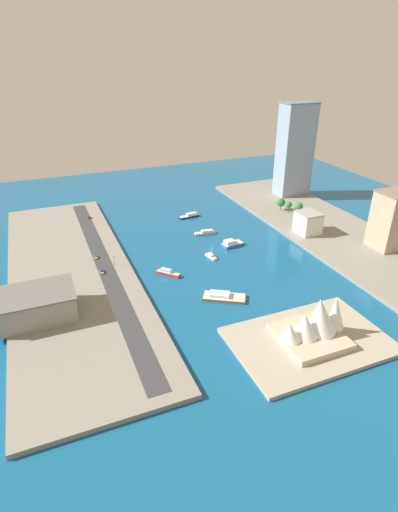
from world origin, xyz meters
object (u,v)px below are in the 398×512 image
hotel_broad_white (308,223)px  opera_landmark (315,324)px  barge_flat_brown (223,297)px  tower_tall_glass (295,150)px  tugboat_red (168,273)px  traffic_light_waterfront (114,260)px  taxi_yellow_cab (96,257)px  sailboat_small_white (211,256)px  catamaran_blue (232,244)px  carpark_squat_concrete (35,305)px  pickup_red (89,217)px  apartment_midrise_tan (394,220)px  yacht_sleek_gray (206,233)px  patrol_launch_navy (190,216)px  sedan_silver (102,271)px

hotel_broad_white → opera_landmark: bearing=55.5°
barge_flat_brown → tower_tall_glass: (-131.24, -132.42, 40.81)m
barge_flat_brown → hotel_broad_white: size_ratio=1.45×
tugboat_red → tower_tall_glass: tower_tall_glass is taller
traffic_light_waterfront → taxi_yellow_cab: bearing=-60.0°
sailboat_small_white → taxi_yellow_cab: size_ratio=2.32×
catamaran_blue → carpark_squat_concrete: (128.29, 40.18, 7.57)m
catamaran_blue → opera_landmark: size_ratio=0.48×
pickup_red → taxi_yellow_cab: 71.25m
taxi_yellow_cab → apartment_midrise_tan: bearing=162.8°
catamaran_blue → carpark_squat_concrete: 134.65m
yacht_sleek_gray → tower_tall_glass: tower_tall_glass is taller
pickup_red → sailboat_small_white: bearing=124.0°
hotel_broad_white → traffic_light_waterfront: hotel_broad_white is taller
sailboat_small_white → pickup_red: size_ratio=2.19×
barge_flat_brown → pickup_red: pickup_red is taller
pickup_red → patrol_launch_navy: bearing=163.3°
barge_flat_brown → tower_tall_glass: bearing=-134.7°
barge_flat_brown → pickup_red: size_ratio=4.91×
tugboat_red → opera_landmark: 94.69m
sailboat_small_white → apartment_midrise_tan: 122.11m
opera_landmark → tugboat_red: bearing=-63.6°
tugboat_red → taxi_yellow_cab: 50.47m
yacht_sleek_gray → barge_flat_brown: bearing=73.1°
barge_flat_brown → tower_tall_glass: tower_tall_glass is taller
yacht_sleek_gray → taxi_yellow_cab: taxi_yellow_cab is taller
catamaran_blue → carpark_squat_concrete: carpark_squat_concrete is taller
barge_flat_brown → traffic_light_waterfront: traffic_light_waterfront is taller
tugboat_red → apartment_midrise_tan: apartment_midrise_tan is taller
barge_flat_brown → opera_landmark: bearing=114.6°
apartment_midrise_tan → traffic_light_waterfront: 182.18m
sedan_silver → pickup_red: 91.82m
catamaran_blue → traffic_light_waterfront: (81.53, 2.65, 5.04)m
yacht_sleek_gray → patrol_launch_navy: patrol_launch_navy is taller
yacht_sleek_gray → sedan_silver: 88.04m
sailboat_small_white → tugboat_red: bearing=19.1°
catamaran_blue → carpark_squat_concrete: size_ratio=0.42×
tugboat_red → barge_flat_brown: size_ratio=0.55×
sedan_silver → apartment_midrise_tan: bearing=168.8°
sailboat_small_white → taxi_yellow_cab: bearing=-18.2°
hotel_broad_white → traffic_light_waterfront: size_ratio=2.61×
sedan_silver → opera_landmark: bearing=128.7°
yacht_sleek_gray → pickup_red: size_ratio=3.34×
sailboat_small_white → tower_tall_glass: size_ratio=0.14×
taxi_yellow_cab → sailboat_small_white: bearing=161.8°
catamaran_blue → tower_tall_glass: tower_tall_glass is taller
carpark_squat_concrete → sedan_silver: carpark_squat_concrete is taller
barge_flat_brown → opera_landmark: opera_landmark is taller
apartment_midrise_tan → taxi_yellow_cab: (185.40, -57.22, -18.28)m
tower_tall_glass → apartment_midrise_tan: size_ratio=2.07×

